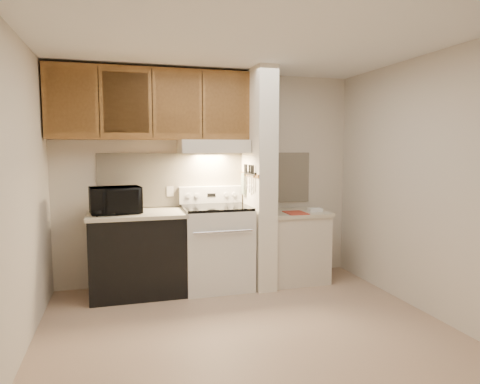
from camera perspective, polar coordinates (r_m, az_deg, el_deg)
name	(u,v)px	position (r m, az deg, el deg)	size (l,w,h in m)	color
floor	(245,326)	(4.05, 0.62, -17.49)	(3.60, 3.60, 0.00)	tan
ceiling	(245,42)	(3.82, 0.66, 19.39)	(3.60, 3.60, 0.00)	white
wall_back	(210,178)	(5.19, -4.08, 1.91)	(3.60, 0.02, 2.50)	beige
wall_left	(18,195)	(3.66, -27.51, -0.38)	(0.02, 3.00, 2.50)	beige
wall_right	(419,184)	(4.58, 22.76, 0.95)	(0.02, 3.00, 2.50)	beige
backsplash	(210,179)	(5.18, -4.05, 1.74)	(2.60, 0.02, 0.63)	beige
range_body	(216,248)	(4.97, -3.19, -7.47)	(0.76, 0.65, 0.92)	silver
oven_window	(223,251)	(4.66, -2.33, -7.87)	(0.50, 0.01, 0.30)	black
oven_handle	(223,232)	(4.58, -2.23, -5.30)	(0.02, 0.02, 0.65)	silver
cooktop	(216,207)	(4.88, -3.22, -2.04)	(0.74, 0.64, 0.03)	black
range_backguard	(211,195)	(5.15, -3.93, -0.35)	(0.76, 0.08, 0.20)	silver
range_display	(211,195)	(5.10, -3.83, -0.40)	(0.10, 0.01, 0.04)	black
range_knob_left_outer	(188,196)	(5.05, -6.93, -0.50)	(0.05, 0.05, 0.02)	silver
range_knob_left_inner	(197,195)	(5.07, -5.81, -0.47)	(0.05, 0.05, 0.02)	silver
range_knob_right_inner	(226,195)	(5.14, -1.86, -0.35)	(0.05, 0.05, 0.02)	silver
range_knob_right_outer	(234,194)	(5.17, -0.78, -0.31)	(0.05, 0.05, 0.02)	silver
dishwasher_front	(138,255)	(4.88, -13.46, -8.20)	(1.00, 0.63, 0.87)	black
left_countertop	(137,214)	(4.79, -13.59, -2.90)	(1.04, 0.67, 0.04)	beige
spoon_rest	(114,210)	(4.98, -16.40, -2.32)	(0.25, 0.08, 0.02)	black
teal_jar	(103,210)	(4.68, -17.85, -2.35)	(0.09, 0.09, 0.10)	#306B5E
outlet	(170,191)	(5.10, -9.30, 0.09)	(0.08, 0.01, 0.12)	beige
microwave	(115,200)	(4.74, -16.29, -1.07)	(0.52, 0.35, 0.29)	black
partition_pillar	(259,179)	(4.98, 2.50, 1.76)	(0.22, 0.70, 2.50)	silver
pillar_trim	(249,175)	(4.94, 1.23, 2.31)	(0.01, 0.70, 0.04)	brown
knife_strip	(250,173)	(4.89, 1.33, 2.51)	(0.02, 0.42, 0.04)	black
knife_blade_a	(253,183)	(4.76, 1.71, 1.21)	(0.01, 0.04, 0.16)	silver
knife_handle_a	(253,170)	(4.74, 1.75, 3.01)	(0.02, 0.02, 0.10)	black
knife_blade_b	(251,183)	(4.82, 1.49, 1.15)	(0.01, 0.04, 0.18)	silver
knife_handle_b	(251,169)	(4.80, 1.52, 3.04)	(0.02, 0.02, 0.10)	black
knife_blade_c	(249,184)	(4.89, 1.24, 1.10)	(0.01, 0.04, 0.20)	silver
knife_handle_c	(249,169)	(4.87, 1.25, 3.09)	(0.02, 0.02, 0.10)	black
knife_blade_d	(247,182)	(4.96, 0.97, 1.40)	(0.01, 0.04, 0.16)	silver
knife_handle_d	(247,169)	(4.98, 0.88, 3.14)	(0.02, 0.02, 0.10)	black
knife_blade_e	(245,182)	(5.06, 0.62, 1.38)	(0.01, 0.04, 0.18)	silver
knife_handle_e	(245,168)	(5.05, 0.64, 3.18)	(0.02, 0.02, 0.10)	black
oven_mitt	(244,184)	(5.11, 0.49, 1.12)	(0.03, 0.11, 0.26)	slate
right_cab_base	(294,248)	(5.27, 7.25, -7.36)	(0.70, 0.60, 0.81)	beige
right_countertop	(295,213)	(5.19, 7.31, -2.78)	(0.74, 0.64, 0.04)	beige
red_folder	(296,213)	(5.03, 7.44, -2.77)	(0.23, 0.31, 0.01)	#AA3624
white_box	(315,210)	(5.19, 9.99, -2.37)	(0.16, 0.10, 0.04)	white
range_hood	(213,147)	(4.96, -3.59, 6.07)	(0.78, 0.44, 0.15)	beige
hood_lip	(217,151)	(4.75, -3.04, 5.54)	(0.78, 0.04, 0.06)	beige
upper_cabinets	(151,105)	(4.93, -11.76, 11.32)	(2.18, 0.33, 0.77)	brown
cab_door_a	(71,101)	(4.78, -21.64, 11.22)	(0.46, 0.01, 0.63)	brown
cab_gap_a	(99,102)	(4.76, -18.31, 11.35)	(0.01, 0.01, 0.73)	black
cab_door_b	(126,103)	(4.76, -14.96, 11.45)	(0.46, 0.01, 0.63)	brown
cab_gap_b	(152,103)	(4.77, -11.61, 11.51)	(0.01, 0.01, 0.73)	black
cab_door_c	(178,104)	(4.80, -8.30, 11.53)	(0.46, 0.01, 0.63)	brown
cab_gap_c	(202,105)	(4.84, -5.04, 11.52)	(0.01, 0.01, 0.73)	black
cab_door_d	(226,105)	(4.90, -1.84, 11.47)	(0.46, 0.01, 0.63)	brown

